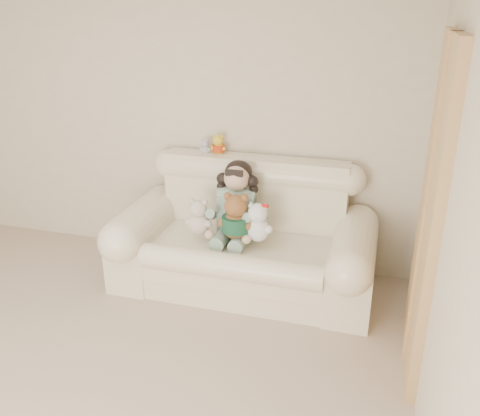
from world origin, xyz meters
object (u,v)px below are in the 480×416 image
sofa (243,230)px  seated_child (237,199)px  white_cat (258,218)px  brown_teddy (236,212)px  cream_teddy (199,213)px

sofa → seated_child: 0.26m
sofa → white_cat: bearing=-38.0°
brown_teddy → white_cat: (0.17, 0.01, -0.03)m
sofa → cream_teddy: size_ratio=5.92×
sofa → cream_teddy: sofa is taller
sofa → brown_teddy: (-0.02, -0.12, 0.21)m
sofa → cream_teddy: (-0.33, -0.12, 0.16)m
brown_teddy → cream_teddy: bearing=163.9°
sofa → cream_teddy: bearing=-159.5°
seated_child → brown_teddy: (0.05, -0.20, -0.02)m
sofa → brown_teddy: size_ratio=4.71×
sofa → white_cat: size_ratio=5.53×
brown_teddy → cream_teddy: (-0.31, 0.00, -0.05)m
seated_child → cream_teddy: seated_child is taller
brown_teddy → white_cat: bearing=-12.5°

